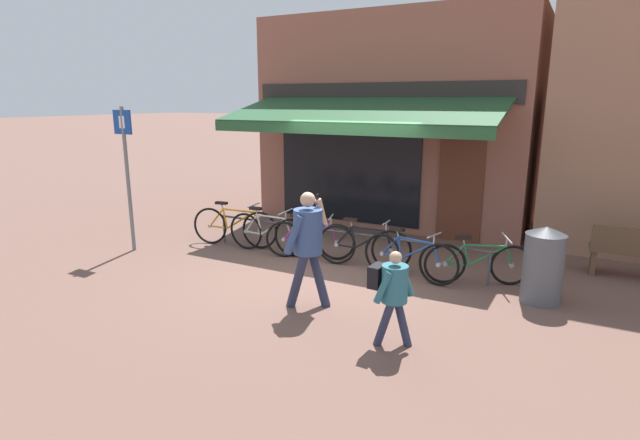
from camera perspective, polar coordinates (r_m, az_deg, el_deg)
ground_plane at (r=8.42m, az=0.05°, el=-6.16°), size 160.00×160.00×0.00m
shop_front at (r=12.29m, az=9.16°, el=11.08°), size 6.12×5.01×4.69m
bike_rack_rail at (r=8.95m, az=2.21°, el=-1.67°), size 5.32×0.04×0.57m
bicycle_orange at (r=10.03m, az=-9.77°, el=-0.75°), size 1.82×0.54×0.88m
bicycle_silver at (r=9.50m, az=-5.96°, el=-1.48°), size 1.75×0.52×0.87m
bicycle_purple at (r=9.13m, az=-1.20°, el=-2.19°), size 1.60×0.68×0.82m
bicycle_black at (r=8.69m, az=4.95°, el=-2.96°), size 1.69×0.52×0.86m
bicycle_blue at (r=8.22m, az=10.17°, el=-4.20°), size 1.67×0.52×0.82m
bicycle_green at (r=8.22m, az=17.58°, el=-4.69°), size 1.58×0.76×0.81m
pedestrian_adult at (r=6.84m, az=-1.38°, el=-2.07°), size 0.58×0.68×1.66m
pedestrian_child at (r=5.91m, az=8.23°, el=-7.68°), size 0.52×0.48×1.18m
litter_bin at (r=7.80m, az=24.15°, el=-4.68°), size 0.56×0.56×1.12m
parking_sign at (r=10.05m, az=-21.23°, el=5.85°), size 0.44×0.07×2.73m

